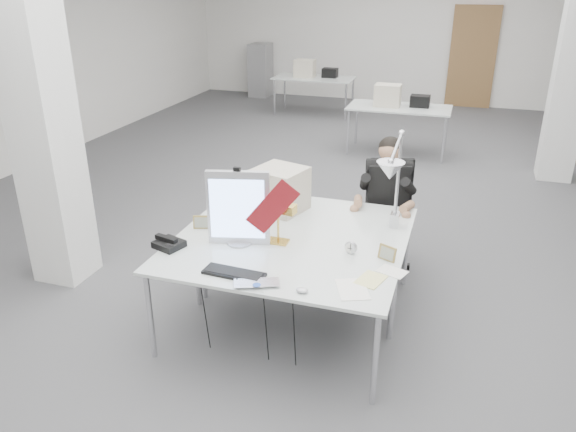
% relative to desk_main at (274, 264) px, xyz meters
% --- Properties ---
extents(room_shell, '(10.04, 14.04, 3.24)m').
position_rel_desk_main_xyz_m(room_shell, '(0.04, 2.63, 0.95)').
color(room_shell, '#474749').
rests_on(room_shell, ground).
extents(desk_main, '(1.80, 0.90, 0.02)m').
position_rel_desk_main_xyz_m(desk_main, '(0.00, 0.00, 0.00)').
color(desk_main, silver).
rests_on(desk_main, room_shell).
extents(desk_second, '(1.80, 0.90, 0.02)m').
position_rel_desk_main_xyz_m(desk_second, '(0.00, 0.90, 0.00)').
color(desk_second, silver).
rests_on(desk_second, room_shell).
extents(bg_desk_a, '(1.60, 0.80, 0.02)m').
position_rel_desk_main_xyz_m(bg_desk_a, '(0.20, 5.50, 0.00)').
color(bg_desk_a, silver).
rests_on(bg_desk_a, room_shell).
extents(bg_desk_b, '(1.60, 0.80, 0.02)m').
position_rel_desk_main_xyz_m(bg_desk_b, '(-1.80, 7.70, 0.00)').
color(bg_desk_b, silver).
rests_on(bg_desk_b, room_shell).
extents(filing_cabinet, '(0.45, 0.55, 1.20)m').
position_rel_desk_main_xyz_m(filing_cabinet, '(-3.50, 9.15, -0.14)').
color(filing_cabinet, gray).
rests_on(filing_cabinet, room_shell).
extents(office_chair, '(0.69, 0.69, 1.15)m').
position_rel_desk_main_xyz_m(office_chair, '(0.60, 1.59, -0.17)').
color(office_chair, black).
rests_on(office_chair, room_shell).
extents(seated_person, '(0.59, 0.66, 0.85)m').
position_rel_desk_main_xyz_m(seated_person, '(0.60, 1.54, 0.16)').
color(seated_person, black).
rests_on(seated_person, office_chair).
extents(monitor, '(0.48, 0.17, 0.60)m').
position_rel_desk_main_xyz_m(monitor, '(-0.36, 0.22, 0.31)').
color(monitor, '#BABABF').
rests_on(monitor, desk_main).
extents(pennant, '(0.40, 0.12, 0.44)m').
position_rel_desk_main_xyz_m(pennant, '(-0.07, 0.19, 0.37)').
color(pennant, maroon).
rests_on(pennant, monitor).
extents(keyboard, '(0.45, 0.17, 0.02)m').
position_rel_desk_main_xyz_m(keyboard, '(-0.20, -0.26, 0.02)').
color(keyboard, black).
rests_on(keyboard, desk_main).
extents(laptop, '(0.36, 0.30, 0.02)m').
position_rel_desk_main_xyz_m(laptop, '(0.01, -0.39, 0.02)').
color(laptop, silver).
rests_on(laptop, desk_main).
extents(mouse, '(0.10, 0.08, 0.03)m').
position_rel_desk_main_xyz_m(mouse, '(0.32, -0.34, 0.03)').
color(mouse, '#B6B6BB').
rests_on(mouse, desk_main).
extents(bankers_lamp, '(0.28, 0.15, 0.30)m').
position_rel_desk_main_xyz_m(bankers_lamp, '(-0.07, 0.32, 0.16)').
color(bankers_lamp, gold).
rests_on(bankers_lamp, desk_main).
extents(desk_phone, '(0.25, 0.24, 0.05)m').
position_rel_desk_main_xyz_m(desk_phone, '(-0.85, -0.01, 0.04)').
color(desk_phone, black).
rests_on(desk_phone, desk_main).
extents(picture_frame_left, '(0.15, 0.08, 0.11)m').
position_rel_desk_main_xyz_m(picture_frame_left, '(-0.76, 0.38, 0.07)').
color(picture_frame_left, '#A58B47').
rests_on(picture_frame_left, desk_main).
extents(picture_frame_right, '(0.14, 0.09, 0.11)m').
position_rel_desk_main_xyz_m(picture_frame_right, '(0.78, 0.29, 0.07)').
color(picture_frame_right, '#9F8444').
rests_on(picture_frame_right, desk_main).
extents(desk_clock, '(0.10, 0.07, 0.10)m').
position_rel_desk_main_xyz_m(desk_clock, '(0.51, 0.32, 0.06)').
color(desk_clock, '#BDBCC1').
rests_on(desk_clock, desk_main).
extents(paper_stack_a, '(0.29, 0.33, 0.01)m').
position_rel_desk_main_xyz_m(paper_stack_a, '(0.63, -0.20, 0.02)').
color(paper_stack_a, white).
rests_on(paper_stack_a, desk_main).
extents(paper_stack_b, '(0.22, 0.26, 0.01)m').
position_rel_desk_main_xyz_m(paper_stack_b, '(0.72, -0.04, 0.02)').
color(paper_stack_b, '#F0E88F').
rests_on(paper_stack_b, desk_main).
extents(paper_stack_c, '(0.23, 0.20, 0.01)m').
position_rel_desk_main_xyz_m(paper_stack_c, '(0.85, 0.12, 0.02)').
color(paper_stack_c, white).
rests_on(paper_stack_c, desk_main).
extents(beige_monitor, '(0.50, 0.49, 0.39)m').
position_rel_desk_main_xyz_m(beige_monitor, '(-0.27, 0.96, 0.21)').
color(beige_monitor, '#BEB29D').
rests_on(beige_monitor, desk_second).
extents(architect_lamp, '(0.35, 0.75, 0.93)m').
position_rel_desk_main_xyz_m(architect_lamp, '(0.75, 0.66, 0.48)').
color(architect_lamp, silver).
rests_on(architect_lamp, desk_second).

